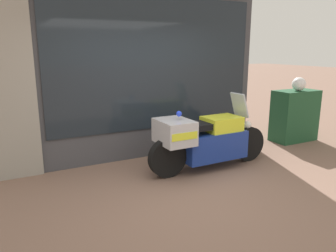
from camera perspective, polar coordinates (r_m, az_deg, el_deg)
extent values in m
plane|color=#7A5B4C|center=(4.70, 3.08, -11.93)|extent=(60.00, 60.00, 0.00)
cube|color=#424247|center=(6.07, -6.45, 10.16)|extent=(5.14, 0.40, 3.35)
cube|color=gray|center=(5.69, -27.06, 8.59)|extent=(0.91, 0.55, 3.35)
cube|color=#1E262D|center=(6.03, -1.93, 10.69)|extent=(4.00, 0.02, 2.35)
cube|color=slate|center=(6.45, -3.01, -2.22)|extent=(3.78, 0.30, 0.55)
cube|color=silver|center=(6.39, -3.63, 6.53)|extent=(3.78, 0.02, 1.44)
cube|color=beige|center=(6.21, -3.20, 12.93)|extent=(3.78, 0.30, 0.02)
cube|color=maroon|center=(5.78, -16.29, 12.79)|extent=(0.18, 0.04, 0.05)
cube|color=#195623|center=(5.96, -9.52, 13.14)|extent=(0.18, 0.04, 0.05)
cube|color=#C68E19|center=(6.21, -3.20, 13.30)|extent=(0.18, 0.04, 0.05)
cube|color=navy|center=(6.53, 2.56, 13.31)|extent=(0.18, 0.04, 0.05)
cube|color=#B7B2A8|center=(6.90, 7.74, 13.21)|extent=(0.18, 0.04, 0.05)
cube|color=white|center=(5.89, -14.39, -0.03)|extent=(0.19, 0.01, 0.27)
cube|color=yellow|center=(6.13, -6.49, 0.83)|extent=(0.19, 0.01, 0.27)
cube|color=red|center=(6.48, 0.69, 1.60)|extent=(0.19, 0.04, 0.27)
cube|color=#2866B7|center=(6.92, 7.04, 2.27)|extent=(0.19, 0.02, 0.27)
cylinder|color=black|center=(6.14, 13.75, -3.01)|extent=(0.63, 0.15, 0.63)
cylinder|color=black|center=(5.22, -0.10, -5.56)|extent=(0.63, 0.15, 0.63)
cube|color=navy|center=(5.63, 7.77, -3.27)|extent=(1.14, 0.52, 0.47)
cube|color=yellow|center=(5.65, 9.31, 0.27)|extent=(0.62, 0.46, 0.27)
cube|color=black|center=(5.40, 5.68, 0.04)|extent=(0.66, 0.39, 0.10)
cube|color=#B7B7BC|center=(5.16, 1.11, -0.99)|extent=(0.50, 0.65, 0.38)
cube|color=yellow|center=(5.16, 1.11, -0.99)|extent=(0.45, 0.66, 0.11)
cube|color=#B2BCC6|center=(5.82, 12.33, 3.61)|extent=(0.16, 0.36, 0.42)
sphere|color=white|center=(6.03, 13.64, 0.18)|extent=(0.14, 0.14, 0.14)
sphere|color=blue|center=(5.13, 1.93, 2.14)|extent=(0.09, 0.09, 0.09)
cube|color=#1E4C2D|center=(7.74, 21.17, 1.68)|extent=(1.00, 0.52, 1.12)
sphere|color=white|center=(7.56, 21.83, 6.79)|extent=(0.29, 0.29, 0.29)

